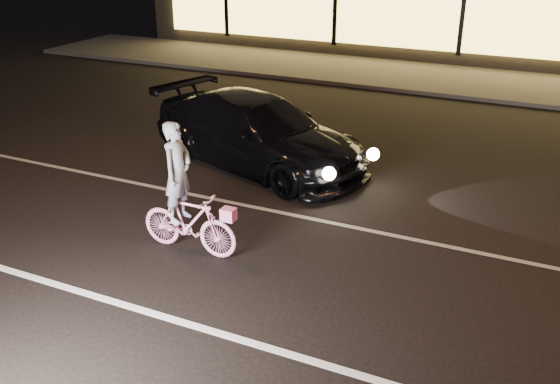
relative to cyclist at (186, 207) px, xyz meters
The scene contains 6 objects.
ground 1.57m from the cyclist, ahead, with size 90.00×90.00×0.00m, color black.
lane_stripe_near 2.27m from the cyclist, 50.15° to the right, with size 60.00×0.12×0.01m, color silver.
lane_stripe_far 2.42m from the cyclist, 53.28° to the left, with size 60.00×0.10×0.01m, color gray.
sidewalk 12.94m from the cyclist, 83.88° to the left, with size 30.00×4.00×0.12m, color #383533.
cyclist is the anchor object (origin of this frame).
sedan 3.80m from the cyclist, 100.14° to the left, with size 5.40×3.46×1.46m.
Camera 1 is at (3.57, -6.99, 4.76)m, focal length 40.00 mm.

